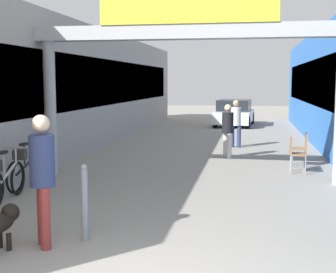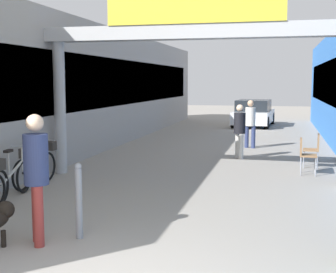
{
  "view_description": "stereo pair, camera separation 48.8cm",
  "coord_description": "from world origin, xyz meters",
  "px_view_note": "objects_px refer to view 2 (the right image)",
  "views": [
    {
      "loc": [
        1.42,
        -4.09,
        2.26
      ],
      "look_at": [
        0.0,
        3.89,
        1.3
      ],
      "focal_mm": 50.0,
      "sensor_mm": 36.0,
      "label": 1
    },
    {
      "loc": [
        1.89,
        -3.99,
        2.26
      ],
      "look_at": [
        0.0,
        3.89,
        1.3
      ],
      "focal_mm": 50.0,
      "sensor_mm": 36.0,
      "label": 2
    }
  ],
  "objects_px": {
    "pedestrian_elderly_walking": "(250,121)",
    "bicycle_black_farthest": "(38,165)",
    "bollard_post_metal": "(79,200)",
    "cafe_chair_wood_farther": "(314,147)",
    "pedestrian_with_dog": "(36,170)",
    "cafe_chair_wood_nearer": "(305,153)",
    "pedestrian_carrying_crate": "(240,128)",
    "bicycle_silver_third": "(15,176)",
    "parked_car_white": "(254,113)"
  },
  "relations": [
    {
      "from": "pedestrian_with_dog",
      "to": "bollard_post_metal",
      "type": "relative_size",
      "value": 1.65
    },
    {
      "from": "bicycle_black_farthest",
      "to": "parked_car_white",
      "type": "xyz_separation_m",
      "value": [
        3.81,
        14.98,
        0.21
      ]
    },
    {
      "from": "pedestrian_carrying_crate",
      "to": "bicycle_silver_third",
      "type": "xyz_separation_m",
      "value": [
        -3.84,
        -5.76,
        -0.46
      ]
    },
    {
      "from": "bicycle_black_farthest",
      "to": "parked_car_white",
      "type": "relative_size",
      "value": 0.41
    },
    {
      "from": "pedestrian_with_dog",
      "to": "bollard_post_metal",
      "type": "distance_m",
      "value": 0.76
    },
    {
      "from": "parked_car_white",
      "to": "pedestrian_elderly_walking",
      "type": "bearing_deg",
      "value": -87.66
    },
    {
      "from": "cafe_chair_wood_farther",
      "to": "bicycle_black_farthest",
      "type": "bearing_deg",
      "value": -149.28
    },
    {
      "from": "bollard_post_metal",
      "to": "parked_car_white",
      "type": "distance_m",
      "value": 18.07
    },
    {
      "from": "bollard_post_metal",
      "to": "parked_car_white",
      "type": "height_order",
      "value": "parked_car_white"
    },
    {
      "from": "cafe_chair_wood_farther",
      "to": "parked_car_white",
      "type": "distance_m",
      "value": 11.62
    },
    {
      "from": "pedestrian_with_dog",
      "to": "cafe_chair_wood_nearer",
      "type": "height_order",
      "value": "pedestrian_with_dog"
    },
    {
      "from": "pedestrian_carrying_crate",
      "to": "pedestrian_elderly_walking",
      "type": "height_order",
      "value": "pedestrian_elderly_walking"
    },
    {
      "from": "pedestrian_carrying_crate",
      "to": "bicycle_black_farthest",
      "type": "distance_m",
      "value": 6.13
    },
    {
      "from": "bollard_post_metal",
      "to": "pedestrian_elderly_walking",
      "type": "bearing_deg",
      "value": 79.74
    },
    {
      "from": "bicycle_silver_third",
      "to": "cafe_chair_wood_farther",
      "type": "xyz_separation_m",
      "value": [
        5.88,
        4.69,
        0.1
      ]
    },
    {
      "from": "cafe_chair_wood_farther",
      "to": "bicycle_silver_third",
      "type": "bearing_deg",
      "value": -141.39
    },
    {
      "from": "bicycle_black_farthest",
      "to": "parked_car_white",
      "type": "bearing_deg",
      "value": 75.73
    },
    {
      "from": "pedestrian_elderly_walking",
      "to": "bicycle_black_farthest",
      "type": "bearing_deg",
      "value": -120.92
    },
    {
      "from": "pedestrian_elderly_walking",
      "to": "bicycle_black_farthest",
      "type": "height_order",
      "value": "pedestrian_elderly_walking"
    },
    {
      "from": "pedestrian_elderly_walking",
      "to": "cafe_chair_wood_nearer",
      "type": "relative_size",
      "value": 1.83
    },
    {
      "from": "pedestrian_elderly_walking",
      "to": "cafe_chair_wood_nearer",
      "type": "bearing_deg",
      "value": -69.83
    },
    {
      "from": "pedestrian_carrying_crate",
      "to": "pedestrian_elderly_walking",
      "type": "bearing_deg",
      "value": 85.8
    },
    {
      "from": "pedestrian_carrying_crate",
      "to": "cafe_chair_wood_farther",
      "type": "bearing_deg",
      "value": -27.71
    },
    {
      "from": "cafe_chair_wood_farther",
      "to": "pedestrian_with_dog",
      "type": "bearing_deg",
      "value": -120.64
    },
    {
      "from": "pedestrian_carrying_crate",
      "to": "bollard_post_metal",
      "type": "distance_m",
      "value": 7.86
    },
    {
      "from": "pedestrian_with_dog",
      "to": "cafe_chair_wood_farther",
      "type": "relative_size",
      "value": 2.04
    },
    {
      "from": "pedestrian_with_dog",
      "to": "bicycle_silver_third",
      "type": "xyz_separation_m",
      "value": [
        -1.75,
        2.27,
        -0.61
      ]
    },
    {
      "from": "pedestrian_carrying_crate",
      "to": "parked_car_white",
      "type": "xyz_separation_m",
      "value": [
        -0.16,
        10.34,
        -0.26
      ]
    },
    {
      "from": "bollard_post_metal",
      "to": "cafe_chair_wood_farther",
      "type": "height_order",
      "value": "bollard_post_metal"
    },
    {
      "from": "cafe_chair_wood_farther",
      "to": "cafe_chair_wood_nearer",
      "type": "bearing_deg",
      "value": -105.45
    },
    {
      "from": "bicycle_black_farthest",
      "to": "cafe_chair_wood_farther",
      "type": "bearing_deg",
      "value": 30.72
    },
    {
      "from": "pedestrian_with_dog",
      "to": "parked_car_white",
      "type": "distance_m",
      "value": 18.48
    },
    {
      "from": "pedestrian_elderly_walking",
      "to": "parked_car_white",
      "type": "height_order",
      "value": "pedestrian_elderly_walking"
    },
    {
      "from": "pedestrian_with_dog",
      "to": "bicycle_black_farthest",
      "type": "relative_size",
      "value": 1.07
    },
    {
      "from": "bollard_post_metal",
      "to": "cafe_chair_wood_farther",
      "type": "xyz_separation_m",
      "value": [
        3.67,
        6.61,
        -0.02
      ]
    },
    {
      "from": "bollard_post_metal",
      "to": "cafe_chair_wood_nearer",
      "type": "xyz_separation_m",
      "value": [
        3.39,
        5.61,
        -0.02
      ]
    },
    {
      "from": "pedestrian_elderly_walking",
      "to": "pedestrian_with_dog",
      "type": "bearing_deg",
      "value": -102.36
    },
    {
      "from": "pedestrian_carrying_crate",
      "to": "cafe_chair_wood_nearer",
      "type": "relative_size",
      "value": 1.78
    },
    {
      "from": "bicycle_silver_third",
      "to": "pedestrian_with_dog",
      "type": "bearing_deg",
      "value": -52.4
    },
    {
      "from": "pedestrian_elderly_walking",
      "to": "bollard_post_metal",
      "type": "distance_m",
      "value": 10.12
    },
    {
      "from": "pedestrian_carrying_crate",
      "to": "bicycle_silver_third",
      "type": "distance_m",
      "value": 6.94
    },
    {
      "from": "bicycle_silver_third",
      "to": "bicycle_black_farthest",
      "type": "xyz_separation_m",
      "value": [
        -0.13,
        1.12,
        0.0
      ]
    },
    {
      "from": "cafe_chair_wood_nearer",
      "to": "bollard_post_metal",
      "type": "bearing_deg",
      "value": -121.17
    },
    {
      "from": "bicycle_silver_third",
      "to": "bicycle_black_farthest",
      "type": "distance_m",
      "value": 1.13
    },
    {
      "from": "cafe_chair_wood_nearer",
      "to": "bicycle_silver_third",
      "type": "bearing_deg",
      "value": -146.59
    },
    {
      "from": "cafe_chair_wood_nearer",
      "to": "cafe_chair_wood_farther",
      "type": "distance_m",
      "value": 1.04
    },
    {
      "from": "bicycle_silver_third",
      "to": "parked_car_white",
      "type": "distance_m",
      "value": 16.51
    },
    {
      "from": "pedestrian_with_dog",
      "to": "bicycle_black_farthest",
      "type": "bearing_deg",
      "value": 119.0
    },
    {
      "from": "pedestrian_with_dog",
      "to": "cafe_chair_wood_farther",
      "type": "distance_m",
      "value": 8.11
    },
    {
      "from": "pedestrian_with_dog",
      "to": "bicycle_silver_third",
      "type": "relative_size",
      "value": 1.08
    }
  ]
}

